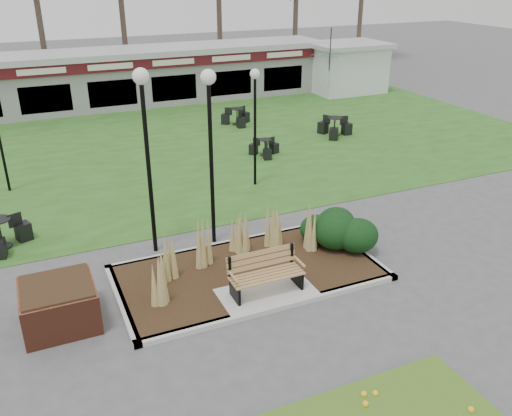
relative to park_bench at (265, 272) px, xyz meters
name	(u,v)px	position (x,y,z in m)	size (l,w,h in m)	color
ground	(269,300)	(0.00, -0.25, -0.59)	(100.00, 100.00, 0.00)	#515154
lawn	(145,149)	(0.00, 11.75, -0.58)	(34.00, 16.00, 0.02)	#2F551A
planting_bed	(292,249)	(1.27, 1.10, -0.22)	(6.75, 3.40, 1.27)	black
park_bench	(265,272)	(0.00, 0.00, 0.00)	(1.70, 0.66, 0.93)	#AE824E
brick_planter	(59,305)	(-4.40, 0.75, -0.11)	(1.50, 1.50, 0.95)	brown
food_pavilion	(107,79)	(0.00, 19.71, 0.89)	(24.60, 3.40, 2.90)	gray
service_hut	(347,67)	(13.50, 17.75, 0.86)	(4.40, 3.40, 2.83)	white
lamp_post_near_right	(145,123)	(-1.77, 3.10, 2.91)	(0.40, 0.40, 4.80)	black
lamp_post_mid_right	(210,120)	(-0.17, 2.95, 2.82)	(0.39, 0.39, 4.67)	black
lamp_post_far_right	(255,102)	(2.55, 6.31, 2.29)	(0.33, 0.33, 3.95)	black
bistro_set_a	(1,238)	(-5.49, 4.93, -0.30)	(1.52, 1.43, 0.82)	black
bistro_set_b	(237,119)	(4.86, 13.61, -0.31)	(1.45, 1.30, 0.77)	black
bistro_set_c	(334,130)	(8.10, 10.16, -0.29)	(1.41, 1.56, 0.83)	black
bistro_set_d	(265,150)	(4.16, 8.97, -0.35)	(1.21, 1.20, 0.66)	black
patio_umbrella	(329,69)	(11.17, 15.89, 1.19)	(2.27, 2.31, 2.80)	black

